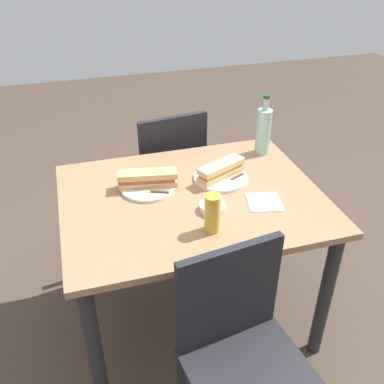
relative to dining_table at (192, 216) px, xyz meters
name	(u,v)px	position (x,y,z in m)	size (l,w,h in m)	color
ground_plane	(192,313)	(0.00, 0.00, -0.62)	(8.00, 8.00, 0.00)	#47382D
dining_table	(192,216)	(0.00, 0.00, 0.00)	(1.11, 0.87, 0.73)	#997251
chair_far	(240,349)	(0.01, 0.63, -0.12)	(0.45, 0.45, 0.87)	black
chair_near	(168,170)	(-0.04, -0.63, -0.12)	(0.45, 0.45, 0.87)	black
plate_near	(148,187)	(0.17, -0.12, 0.12)	(0.25, 0.25, 0.01)	silver
baguette_sandwich_near	(148,179)	(0.17, -0.12, 0.16)	(0.27, 0.11, 0.07)	tan
knife_near	(151,191)	(0.17, -0.06, 0.13)	(0.17, 0.08, 0.01)	silver
plate_far	(221,178)	(-0.17, -0.10, 0.12)	(0.25, 0.25, 0.01)	silver
baguette_sandwich_far	(221,170)	(-0.17, -0.10, 0.16)	(0.24, 0.16, 0.07)	#DBB77A
knife_far	(231,180)	(-0.20, -0.05, 0.13)	(0.17, 0.09, 0.01)	silver
water_bottle	(263,130)	(-0.45, -0.29, 0.23)	(0.07, 0.07, 0.30)	#99C6B7
beer_glass	(212,213)	(-0.01, 0.25, 0.19)	(0.06, 0.06, 0.16)	gold
olive_bowl	(213,207)	(-0.05, 0.13, 0.12)	(0.11, 0.11, 0.03)	silver
paper_napkin	(264,202)	(-0.28, 0.13, 0.11)	(0.14, 0.14, 0.00)	white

